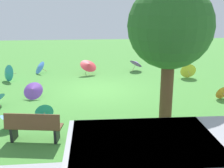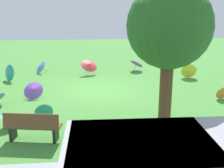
{
  "view_description": "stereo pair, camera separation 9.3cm",
  "coord_description": "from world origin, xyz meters",
  "px_view_note": "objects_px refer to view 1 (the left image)",
  "views": [
    {
      "loc": [
        0.55,
        12.34,
        3.82
      ],
      "look_at": [
        -0.57,
        1.09,
        0.6
      ],
      "focal_mm": 44.42,
      "sensor_mm": 36.0,
      "label": 1
    },
    {
      "loc": [
        0.45,
        12.35,
        3.82
      ],
      "look_at": [
        -0.57,
        1.09,
        0.6
      ],
      "focal_mm": 44.42,
      "sensor_mm": 36.0,
      "label": 2
    }
  ],
  "objects_px": {
    "van_dark": "(183,168)",
    "parasol_teal_3": "(7,73)",
    "parasol_yellow_0": "(188,70)",
    "parasol_blue_0": "(10,119)",
    "shade_tree": "(170,28)",
    "parasol_red_0": "(89,65)",
    "parasol_teal_0": "(44,112)",
    "park_bench": "(34,127)",
    "parasol_orange_0": "(222,92)",
    "parasol_purple_0": "(33,90)",
    "parasol_purple_1": "(136,63)",
    "parasol_blue_2": "(39,67)"
  },
  "relations": [
    {
      "from": "van_dark",
      "to": "parasol_teal_3",
      "type": "relative_size",
      "value": 5.29
    },
    {
      "from": "park_bench",
      "to": "parasol_purple_0",
      "type": "xyz_separation_m",
      "value": [
        0.72,
        -3.97,
        -0.1
      ]
    },
    {
      "from": "parasol_teal_0",
      "to": "parasol_purple_0",
      "type": "bearing_deg",
      "value": -71.94
    },
    {
      "from": "parasol_blue_0",
      "to": "parasol_teal_0",
      "type": "bearing_deg",
      "value": -153.11
    },
    {
      "from": "van_dark",
      "to": "park_bench",
      "type": "height_order",
      "value": "van_dark"
    },
    {
      "from": "parasol_teal_0",
      "to": "parasol_orange_0",
      "type": "relative_size",
      "value": 1.02
    },
    {
      "from": "parasol_teal_0",
      "to": "parasol_orange_0",
      "type": "bearing_deg",
      "value": -167.47
    },
    {
      "from": "parasol_blue_0",
      "to": "parasol_purple_1",
      "type": "xyz_separation_m",
      "value": [
        -5.52,
        -7.61,
        0.18
      ]
    },
    {
      "from": "shade_tree",
      "to": "parasol_blue_0",
      "type": "bearing_deg",
      "value": -8.55
    },
    {
      "from": "parasol_teal_3",
      "to": "parasol_red_0",
      "type": "bearing_deg",
      "value": -166.53
    },
    {
      "from": "parasol_teal_0",
      "to": "parasol_teal_3",
      "type": "relative_size",
      "value": 0.76
    },
    {
      "from": "van_dark",
      "to": "parasol_teal_0",
      "type": "height_order",
      "value": "van_dark"
    },
    {
      "from": "van_dark",
      "to": "parasol_teal_0",
      "type": "distance_m",
      "value": 5.7
    },
    {
      "from": "van_dark",
      "to": "parasol_purple_1",
      "type": "relative_size",
      "value": 4.35
    },
    {
      "from": "parasol_purple_0",
      "to": "parasol_red_0",
      "type": "height_order",
      "value": "parasol_red_0"
    },
    {
      "from": "van_dark",
      "to": "parasol_teal_3",
      "type": "xyz_separation_m",
      "value": [
        5.77,
        -10.04,
        -0.47
      ]
    },
    {
      "from": "shade_tree",
      "to": "parasol_yellow_0",
      "type": "height_order",
      "value": "shade_tree"
    },
    {
      "from": "van_dark",
      "to": "parasol_purple_1",
      "type": "bearing_deg",
      "value": -96.35
    },
    {
      "from": "parasol_blue_0",
      "to": "parasol_teal_3",
      "type": "distance_m",
      "value": 6.08
    },
    {
      "from": "van_dark",
      "to": "parasol_purple_0",
      "type": "distance_m",
      "value": 8.18
    },
    {
      "from": "parasol_teal_0",
      "to": "parasol_blue_0",
      "type": "height_order",
      "value": "parasol_teal_0"
    },
    {
      "from": "parasol_blue_0",
      "to": "parasol_red_0",
      "type": "height_order",
      "value": "parasol_red_0"
    },
    {
      "from": "parasol_yellow_0",
      "to": "parasol_blue_0",
      "type": "bearing_deg",
      "value": 35.44
    },
    {
      "from": "shade_tree",
      "to": "parasol_teal_0",
      "type": "distance_m",
      "value": 4.98
    },
    {
      "from": "van_dark",
      "to": "parasol_red_0",
      "type": "height_order",
      "value": "van_dark"
    },
    {
      "from": "parasol_red_0",
      "to": "parasol_teal_0",
      "type": "bearing_deg",
      "value": 75.57
    },
    {
      "from": "park_bench",
      "to": "parasol_yellow_0",
      "type": "xyz_separation_m",
      "value": [
        -7.07,
        -6.72,
        -0.04
      ]
    },
    {
      "from": "parasol_purple_0",
      "to": "parasol_blue_2",
      "type": "relative_size",
      "value": 0.94
    },
    {
      "from": "parasol_teal_3",
      "to": "van_dark",
      "type": "bearing_deg",
      "value": 119.9
    },
    {
      "from": "parasol_yellow_0",
      "to": "parasol_blue_2",
      "type": "bearing_deg",
      "value": -12.37
    },
    {
      "from": "parasol_purple_0",
      "to": "shade_tree",
      "type": "bearing_deg",
      "value": 141.7
    },
    {
      "from": "parasol_teal_0",
      "to": "parasol_purple_1",
      "type": "height_order",
      "value": "parasol_purple_1"
    },
    {
      "from": "shade_tree",
      "to": "parasol_blue_2",
      "type": "relative_size",
      "value": 4.57
    },
    {
      "from": "parasol_purple_0",
      "to": "parasol_purple_1",
      "type": "height_order",
      "value": "parasol_purple_1"
    },
    {
      "from": "parasol_yellow_0",
      "to": "shade_tree",
      "type": "bearing_deg",
      "value": 64.05
    },
    {
      "from": "parasol_teal_0",
      "to": "parasol_yellow_0",
      "type": "height_order",
      "value": "parasol_yellow_0"
    },
    {
      "from": "parasol_teal_0",
      "to": "park_bench",
      "type": "bearing_deg",
      "value": 87.27
    },
    {
      "from": "parasol_purple_0",
      "to": "parasol_yellow_0",
      "type": "distance_m",
      "value": 8.26
    },
    {
      "from": "parasol_purple_0",
      "to": "parasol_red_0",
      "type": "relative_size",
      "value": 0.73
    },
    {
      "from": "shade_tree",
      "to": "park_bench",
      "type": "bearing_deg",
      "value": 4.2
    },
    {
      "from": "parasol_red_0",
      "to": "parasol_blue_2",
      "type": "bearing_deg",
      "value": -12.21
    },
    {
      "from": "park_bench",
      "to": "parasol_orange_0",
      "type": "distance_m",
      "value": 7.86
    },
    {
      "from": "parasol_blue_0",
      "to": "parasol_blue_2",
      "type": "bearing_deg",
      "value": -88.44
    },
    {
      "from": "van_dark",
      "to": "parasol_blue_2",
      "type": "distance_m",
      "value": 12.48
    },
    {
      "from": "park_bench",
      "to": "parasol_orange_0",
      "type": "xyz_separation_m",
      "value": [
        -7.21,
        -3.12,
        -0.16
      ]
    },
    {
      "from": "van_dark",
      "to": "parasol_teal_3",
      "type": "bearing_deg",
      "value": -60.1
    },
    {
      "from": "shade_tree",
      "to": "parasol_purple_0",
      "type": "distance_m",
      "value": 6.58
    },
    {
      "from": "parasol_red_0",
      "to": "park_bench",
      "type": "bearing_deg",
      "value": 77.78
    },
    {
      "from": "shade_tree",
      "to": "parasol_yellow_0",
      "type": "bearing_deg",
      "value": -115.95
    },
    {
      "from": "parasol_orange_0",
      "to": "parasol_purple_1",
      "type": "bearing_deg",
      "value": -64.53
    }
  ]
}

